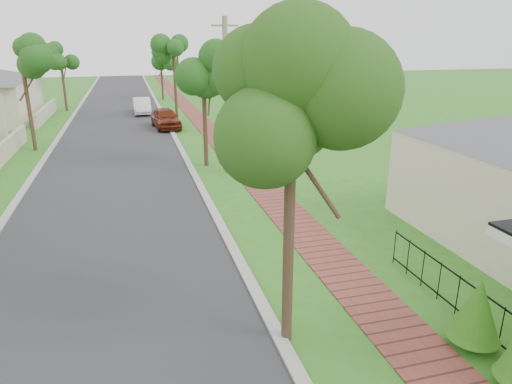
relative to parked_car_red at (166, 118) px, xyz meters
name	(u,v)px	position (x,y,z in m)	size (l,w,h in m)	color
road	(116,153)	(-3.40, -6.94, -0.72)	(7.00, 120.00, 0.02)	#28282B
kerb_right	(181,149)	(0.25, -6.94, -0.72)	(0.30, 120.00, 0.10)	#9E9E99
kerb_left	(46,157)	(-7.05, -6.94, -0.72)	(0.30, 120.00, 0.10)	#9E9E99
sidewalk	(224,147)	(2.85, -6.94, -0.72)	(1.50, 120.00, 0.03)	brown
picket_fence	(502,327)	(4.50, -26.94, -0.18)	(0.03, 8.02, 1.00)	black
street_trees	(113,64)	(-3.27, -0.09, 3.82)	(10.70, 37.65, 5.89)	#382619
parked_car_red	(166,118)	(0.00, 0.00, 0.00)	(1.69, 4.21, 1.44)	#5E1E0E
parked_car_white	(142,106)	(-1.40, 7.39, -0.05)	(1.41, 4.04, 1.33)	silver
near_tree	(292,109)	(0.40, -25.44, 4.18)	(2.39, 2.39, 6.13)	#382619
utility_pole	(226,97)	(1.90, -12.39, 2.87)	(1.20, 0.24, 7.07)	gray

